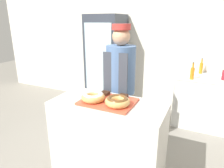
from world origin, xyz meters
The scene contains 13 objects.
wall_back centered at (0.00, 2.13, 1.35)m, with size 8.00×0.06×2.70m.
display_counter centered at (0.00, 0.00, 0.45)m, with size 1.23×0.59×0.91m.
serving_tray centered at (0.00, 0.00, 0.92)m, with size 0.57×0.42×0.02m.
donut_light_glaze centered at (-0.14, -0.07, 0.98)m, with size 0.25×0.25×0.09m.
donut_chocolate_glaze centered at (0.14, -0.07, 0.98)m, with size 0.25×0.25×0.09m.
brownie_back_left centered at (-0.11, 0.15, 0.95)m, with size 0.09×0.09×0.03m.
brownie_back_right centered at (0.11, 0.15, 0.95)m, with size 0.09×0.09×0.03m.
baker_person centered at (-0.10, 0.56, 0.90)m, with size 0.38×0.38×1.70m.
beverage_fridge centered at (-0.91, 1.74, 0.93)m, with size 0.66×0.66×1.85m.
chest_freezer centered at (0.99, 1.75, 0.43)m, with size 1.02×0.64×0.85m.
bottle_red centered at (1.18, 1.70, 0.94)m, with size 0.07×0.07×0.23m.
bottle_orange centered at (0.72, 1.51, 0.96)m, with size 0.06×0.06×0.27m.
bottle_orange_b centered at (0.83, 1.96, 0.96)m, with size 0.06×0.06×0.27m.
Camera 1 is at (0.89, -1.76, 1.75)m, focal length 32.00 mm.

